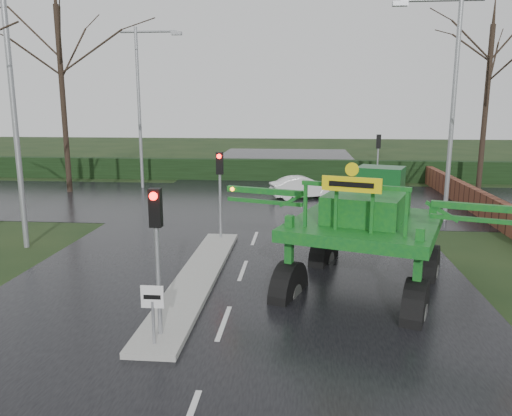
# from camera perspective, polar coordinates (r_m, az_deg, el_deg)

# --- Properties ---
(ground) EXTENTS (140.00, 140.00, 0.00)m
(ground) POSITION_cam_1_polar(r_m,az_deg,el_deg) (12.65, -3.70, -13.05)
(ground) COLOR black
(ground) RESTS_ON ground
(road_main) EXTENTS (14.00, 80.00, 0.02)m
(road_main) POSITION_cam_1_polar(r_m,az_deg,el_deg) (22.06, 0.34, -2.17)
(road_main) COLOR black
(road_main) RESTS_ON ground
(road_cross) EXTENTS (80.00, 12.00, 0.02)m
(road_cross) POSITION_cam_1_polar(r_m,az_deg,el_deg) (27.91, 1.41, 0.77)
(road_cross) COLOR black
(road_cross) RESTS_ON ground
(median_island) EXTENTS (1.20, 10.00, 0.16)m
(median_island) POSITION_cam_1_polar(r_m,az_deg,el_deg) (15.58, -6.74, -7.91)
(median_island) COLOR gray
(median_island) RESTS_ON ground
(hedge_row) EXTENTS (44.00, 0.90, 1.50)m
(hedge_row) POSITION_cam_1_polar(r_m,az_deg,el_deg) (35.68, 2.30, 4.36)
(hedge_row) COLOR black
(hedge_row) RESTS_ON ground
(brick_wall) EXTENTS (0.40, 20.00, 1.20)m
(brick_wall) POSITION_cam_1_polar(r_m,az_deg,el_deg) (29.05, 22.56, 1.50)
(brick_wall) COLOR #592D1E
(brick_wall) RESTS_ON ground
(keep_left_sign) EXTENTS (0.50, 0.07, 1.35)m
(keep_left_sign) POSITION_cam_1_polar(r_m,az_deg,el_deg) (11.16, -11.72, -10.83)
(keep_left_sign) COLOR gray
(keep_left_sign) RESTS_ON ground
(traffic_signal_near) EXTENTS (0.26, 0.33, 3.52)m
(traffic_signal_near) POSITION_cam_1_polar(r_m,az_deg,el_deg) (11.13, -11.32, -2.56)
(traffic_signal_near) COLOR gray
(traffic_signal_near) RESTS_ON ground
(traffic_signal_mid) EXTENTS (0.26, 0.33, 3.52)m
(traffic_signal_mid) POSITION_cam_1_polar(r_m,az_deg,el_deg) (19.28, -4.16, 3.61)
(traffic_signal_mid) COLOR gray
(traffic_signal_mid) RESTS_ON ground
(traffic_signal_far) EXTENTS (0.26, 0.33, 3.52)m
(traffic_signal_far) POSITION_cam_1_polar(r_m,az_deg,el_deg) (31.81, 13.79, 6.48)
(traffic_signal_far) COLOR gray
(traffic_signal_far) RESTS_ON ground
(street_light_left_near) EXTENTS (3.85, 0.30, 10.00)m
(street_light_left_near) POSITION_cam_1_polar(r_m,az_deg,el_deg) (20.05, -25.41, 12.60)
(street_light_left_near) COLOR gray
(street_light_left_near) RESTS_ON ground
(street_light_right) EXTENTS (3.85, 0.30, 10.00)m
(street_light_right) POSITION_cam_1_polar(r_m,az_deg,el_deg) (24.20, 21.04, 12.59)
(street_light_right) COLOR gray
(street_light_right) RESTS_ON ground
(street_light_left_far) EXTENTS (3.85, 0.30, 10.00)m
(street_light_left_far) POSITION_cam_1_polar(r_m,az_deg,el_deg) (32.92, -12.77, 12.62)
(street_light_left_far) COLOR gray
(street_light_left_far) RESTS_ON ground
(tree_left_far) EXTENTS (7.70, 7.70, 13.26)m
(tree_left_far) POSITION_cam_1_polar(r_m,az_deg,el_deg) (32.72, -21.40, 14.16)
(tree_left_far) COLOR black
(tree_left_far) RESTS_ON ground
(tree_right_far) EXTENTS (7.00, 7.00, 12.05)m
(tree_right_far) POSITION_cam_1_polar(r_m,az_deg,el_deg) (34.23, 24.96, 12.65)
(tree_right_far) COLOR black
(tree_right_far) RESTS_ON ground
(crop_sprayer) EXTENTS (8.23, 6.38, 4.83)m
(crop_sprayer) POSITION_cam_1_polar(r_m,az_deg,el_deg) (13.96, 4.19, -0.77)
(crop_sprayer) COLOR black
(crop_sprayer) RESTS_ON ground
(white_sedan) EXTENTS (4.02, 2.44, 1.25)m
(white_sedan) POSITION_cam_1_polar(r_m,az_deg,el_deg) (28.99, 5.40, 1.12)
(white_sedan) COLOR white
(white_sedan) RESTS_ON ground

